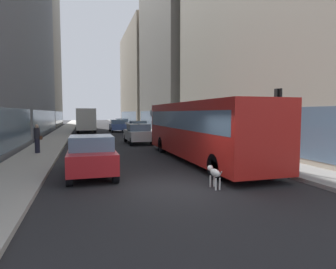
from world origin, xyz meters
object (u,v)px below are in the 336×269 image
at_px(car_red_coupe, 92,155).
at_px(car_yellow_taxi, 86,123).
at_px(transit_bus, 201,127).
at_px(car_white_van, 138,134).
at_px(car_blue_hatchback, 117,126).
at_px(traffic_light_near, 279,115).
at_px(pedestrian_with_handbag, 37,138).
at_px(car_silver_sedan, 122,123).
at_px(dalmatian_dog, 214,173).
at_px(car_black_suv, 138,128).
at_px(box_truck, 86,119).

distance_m(car_red_coupe, car_yellow_taxi, 39.48).
xyz_separation_m(transit_bus, car_white_van, (-1.60, 9.30, -0.96)).
bearing_deg(car_yellow_taxi, car_blue_hatchback, -72.92).
xyz_separation_m(car_white_van, traffic_light_near, (3.70, -12.82, 1.61)).
xyz_separation_m(car_yellow_taxi, pedestrian_with_handbag, (-2.95, -32.93, 0.19)).
height_order(car_yellow_taxi, pedestrian_with_handbag, pedestrian_with_handbag).
bearing_deg(car_blue_hatchback, car_silver_sedan, 79.03).
bearing_deg(car_blue_hatchback, traffic_light_near, -82.45).
distance_m(car_red_coupe, traffic_light_near, 8.00).
bearing_deg(transit_bus, car_silver_sedan, 90.00).
relative_size(car_silver_sedan, dalmatian_dog, 4.77).
height_order(car_silver_sedan, traffic_light_near, traffic_light_near).
distance_m(pedestrian_with_handbag, traffic_light_near, 13.40).
height_order(car_black_suv, car_white_van, same).
distance_m(transit_bus, car_silver_sedan, 32.67).
relative_size(car_blue_hatchback, car_white_van, 0.97).
distance_m(car_yellow_taxi, box_truck, 12.90).
distance_m(car_silver_sedan, car_black_suv, 14.50).
distance_m(car_white_van, traffic_light_near, 13.44).
xyz_separation_m(car_yellow_taxi, box_truck, (-0.00, -12.87, 0.84)).
bearing_deg(dalmatian_dog, car_black_suv, 85.83).
height_order(transit_bus, car_white_van, transit_bus).
distance_m(car_blue_hatchback, traffic_light_near, 28.21).
bearing_deg(car_red_coupe, transit_bus, 20.20).
distance_m(car_blue_hatchback, car_white_van, 15.10).
xyz_separation_m(car_silver_sedan, traffic_light_near, (2.10, -36.17, 1.61)).
xyz_separation_m(car_blue_hatchback, pedestrian_with_handbag, (-6.95, -19.91, 0.19)).
xyz_separation_m(dalmatian_dog, pedestrian_with_handbag, (-6.84, 9.70, 0.50)).
bearing_deg(traffic_light_near, car_white_van, 106.10).
bearing_deg(car_black_suv, box_truck, 131.21).
height_order(car_blue_hatchback, pedestrian_with_handbag, pedestrian_with_handbag).
xyz_separation_m(car_blue_hatchback, box_truck, (-4.00, 0.15, 0.85)).
bearing_deg(car_white_van, transit_bus, -80.24).
xyz_separation_m(transit_bus, box_truck, (-5.60, 24.55, -0.11)).
relative_size(car_white_van, traffic_light_near, 1.20).
bearing_deg(car_yellow_taxi, traffic_light_near, -79.35).
bearing_deg(car_white_van, pedestrian_with_handbag, -145.29).
distance_m(car_red_coupe, dalmatian_dog, 5.02).
bearing_deg(pedestrian_with_handbag, car_black_suv, 57.98).
height_order(car_white_van, box_truck, box_truck).
bearing_deg(dalmatian_dog, car_white_van, 89.59).
bearing_deg(car_blue_hatchback, car_red_coupe, -98.60).
bearing_deg(car_black_suv, traffic_light_near, -84.46).
relative_size(car_silver_sedan, pedestrian_with_handbag, 2.71).
bearing_deg(car_silver_sedan, car_red_coupe, -99.16).
relative_size(transit_bus, car_black_suv, 2.87).
bearing_deg(car_red_coupe, box_truck, 90.00).
distance_m(car_white_van, pedestrian_with_handbag, 8.45).
relative_size(car_yellow_taxi, traffic_light_near, 1.24).
bearing_deg(car_yellow_taxi, dalmatian_dog, -84.78).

